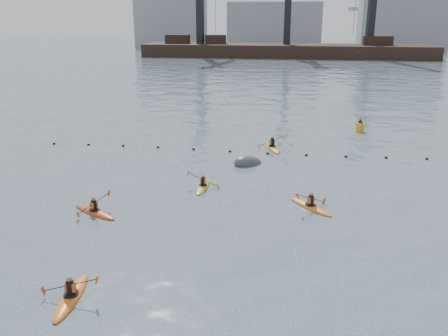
{
  "coord_description": "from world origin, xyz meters",
  "views": [
    {
      "loc": [
        3.0,
        -13.47,
        10.5
      ],
      "look_at": [
        -0.56,
        9.81,
        2.8
      ],
      "focal_mm": 38.0,
      "sensor_mm": 36.0,
      "label": 1
    }
  ],
  "objects": [
    {
      "name": "kayaker_5",
      "position": [
        1.26,
        24.03,
        0.11
      ],
      "size": [
        2.41,
        3.67,
        1.34
      ],
      "rotation": [
        0.0,
        0.0,
        0.33
      ],
      "color": "gold",
      "rests_on": "ground"
    },
    {
      "name": "skyline",
      "position": [
        2.23,
        150.27,
        9.25
      ],
      "size": [
        141.0,
        28.0,
        22.0
      ],
      "color": "gray",
      "rests_on": "ground"
    },
    {
      "name": "barge_pier",
      "position": [
        -0.22,
        110.0,
        1.89
      ],
      "size": [
        72.0,
        19.3,
        29.5
      ],
      "color": "black",
      "rests_on": "ground"
    },
    {
      "name": "float_line",
      "position": [
        -0.5,
        22.53,
        0.03
      ],
      "size": [
        33.24,
        0.73,
        0.24
      ],
      "color": "black",
      "rests_on": "ground"
    },
    {
      "name": "ground",
      "position": [
        0.0,
        0.0,
        0.0
      ],
      "size": [
        400.0,
        400.0,
        0.0
      ],
      "primitive_type": "plane",
      "color": "#3C4C58",
      "rests_on": "ground"
    },
    {
      "name": "mooring_buoy",
      "position": [
        -0.24,
        19.55,
        0.0
      ],
      "size": [
        2.89,
        2.79,
        1.68
      ],
      "primitive_type": "ellipsoid",
      "rotation": [
        0.0,
        0.21,
        0.72
      ],
      "color": "#3A3D3F",
      "rests_on": "ground"
    },
    {
      "name": "kayaker_0",
      "position": [
        -5.25,
        1.32,
        0.1
      ],
      "size": [
        2.31,
        3.43,
        1.17
      ],
      "rotation": [
        0.0,
        0.0,
        0.1
      ],
      "color": "orange",
      "rests_on": "ground"
    },
    {
      "name": "kayaker_2",
      "position": [
        -7.72,
        9.28,
        0.1
      ],
      "size": [
        3.23,
        2.24,
        1.16
      ],
      "rotation": [
        0.0,
        0.0,
        1.05
      ],
      "color": "#C84212",
      "rests_on": "ground"
    },
    {
      "name": "nav_buoy",
      "position": [
        9.01,
        31.0,
        0.43
      ],
      "size": [
        0.77,
        0.77,
        1.41
      ],
      "color": "gold",
      "rests_on": "ground"
    },
    {
      "name": "kayaker_4",
      "position": [
        4.1,
        11.85,
        0.1
      ],
      "size": [
        2.68,
        2.89,
        1.27
      ],
      "rotation": [
        0.0,
        0.0,
        3.87
      ],
      "color": "orange",
      "rests_on": "ground"
    },
    {
      "name": "kayaker_3",
      "position": [
        -2.56,
        14.15,
        0.09
      ],
      "size": [
        2.1,
        3.04,
        1.17
      ],
      "rotation": [
        0.0,
        0.0,
        -0.03
      ],
      "color": "gold",
      "rests_on": "ground"
    }
  ]
}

